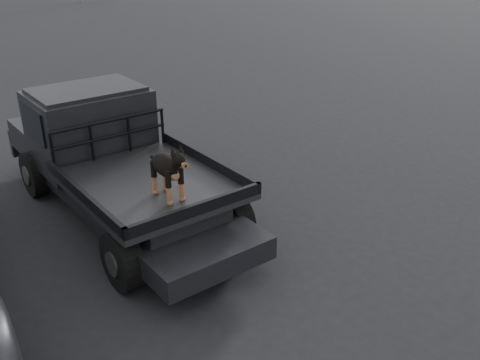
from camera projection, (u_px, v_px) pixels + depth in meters
ground at (145, 290)px, 6.55m from camera, size 120.00×120.00×0.00m
flatbed_ute at (122, 187)px, 8.11m from camera, size 2.00×5.40×0.92m
ute_cab at (89, 115)px, 8.41m from camera, size 1.72×1.30×0.88m
headache_rack at (111, 138)px, 7.94m from camera, size 1.80×0.08×0.55m
dog at (167, 170)px, 6.66m from camera, size 0.32×0.60×0.74m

